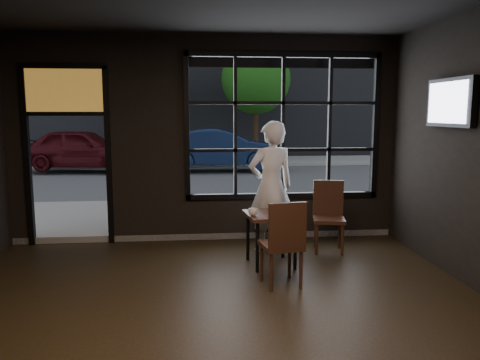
{
  "coord_description": "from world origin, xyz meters",
  "views": [
    {
      "loc": [
        -0.17,
        -3.79,
        2.03
      ],
      "look_at": [
        0.4,
        2.2,
        1.15
      ],
      "focal_mm": 35.0,
      "sensor_mm": 36.0,
      "label": 1
    }
  ],
  "objects": [
    {
      "name": "man",
      "position": [
        0.91,
        2.85,
        0.95
      ],
      "size": [
        0.78,
        0.61,
        1.9
      ],
      "primitive_type": "imported",
      "rotation": [
        0.0,
        0.0,
        3.39
      ],
      "color": "silver",
      "rests_on": "floor"
    },
    {
      "name": "window_frame",
      "position": [
        1.2,
        3.5,
        1.8
      ],
      "size": [
        3.06,
        0.12,
        2.28
      ],
      "primitive_type": "cube",
      "color": "black",
      "rests_on": "ground"
    },
    {
      "name": "building_across",
      "position": [
        0.0,
        23.0,
        7.5
      ],
      "size": [
        28.0,
        12.0,
        15.0
      ],
      "primitive_type": "cube",
      "color": "#5B5956",
      "rests_on": "ground"
    },
    {
      "name": "chair_window",
      "position": [
        1.75,
        2.7,
        0.51
      ],
      "size": [
        0.52,
        0.52,
        1.03
      ],
      "primitive_type": "cube",
      "rotation": [
        0.0,
        0.0,
        -0.19
      ],
      "color": "#321C12",
      "rests_on": "floor"
    },
    {
      "name": "floor",
      "position": [
        0.0,
        0.0,
        -0.01
      ],
      "size": [
        6.0,
        7.0,
        0.02
      ],
      "primitive_type": "cube",
      "color": "black",
      "rests_on": "ground"
    },
    {
      "name": "cup",
      "position": [
        0.56,
        2.07,
        0.75
      ],
      "size": [
        0.15,
        0.15,
        0.1
      ],
      "primitive_type": "imported",
      "rotation": [
        0.0,
        0.0,
        0.31
      ],
      "color": "silver",
      "rests_on": "cafe_table"
    },
    {
      "name": "chair_near",
      "position": [
        0.81,
        1.45,
        0.51
      ],
      "size": [
        0.51,
        0.51,
        1.03
      ],
      "primitive_type": "cube",
      "rotation": [
        0.0,
        0.0,
        3.31
      ],
      "color": "#321C12",
      "rests_on": "floor"
    },
    {
      "name": "hotdog",
      "position": [
        0.93,
        2.33,
        0.73
      ],
      "size": [
        0.2,
        0.09,
        0.06
      ],
      "primitive_type": null,
      "rotation": [
        0.0,
        0.0,
        -0.03
      ],
      "color": "tan",
      "rests_on": "cafe_table"
    },
    {
      "name": "tree_left",
      "position": [
        -1.73,
        15.02,
        2.96
      ],
      "size": [
        2.46,
        2.46,
        4.2
      ],
      "color": "#332114",
      "rests_on": "street_asphalt"
    },
    {
      "name": "tv",
      "position": [
        2.93,
        1.71,
        2.14
      ],
      "size": [
        0.11,
        1.01,
        0.59
      ],
      "primitive_type": "cube",
      "color": "black",
      "rests_on": "wall_right"
    },
    {
      "name": "street_asphalt",
      "position": [
        0.0,
        24.0,
        -0.02
      ],
      "size": [
        60.0,
        41.0,
        0.04
      ],
      "primitive_type": "cube",
      "color": "#545456",
      "rests_on": "ground"
    },
    {
      "name": "cafe_table",
      "position": [
        0.81,
        2.19,
        0.35
      ],
      "size": [
        0.73,
        0.73,
        0.71
      ],
      "primitive_type": "cube",
      "rotation": [
        0.0,
        0.0,
        0.13
      ],
      "color": "#321C12",
      "rests_on": "floor"
    },
    {
      "name": "stained_transom",
      "position": [
        -2.1,
        3.5,
        2.35
      ],
      "size": [
        1.2,
        0.06,
        0.7
      ],
      "primitive_type": "cube",
      "color": "orange",
      "rests_on": "ground"
    },
    {
      "name": "maroon_car",
      "position": [
        -3.99,
        12.41,
        0.79
      ],
      "size": [
        4.22,
        2.09,
        1.38
      ],
      "primitive_type": "imported",
      "rotation": [
        0.0,
        0.0,
        1.45
      ],
      "color": "#400A0E",
      "rests_on": "street_asphalt"
    },
    {
      "name": "navy_car",
      "position": [
        0.71,
        12.18,
        0.78
      ],
      "size": [
        4.19,
        1.62,
        1.36
      ],
      "primitive_type": "imported",
      "rotation": [
        0.0,
        0.0,
        1.53
      ],
      "color": "#122040",
      "rests_on": "street_asphalt"
    },
    {
      "name": "tree_right",
      "position": [
        2.25,
        15.01,
        3.3
      ],
      "size": [
        2.75,
        2.75,
        4.69
      ],
      "color": "#332114",
      "rests_on": "street_asphalt"
    }
  ]
}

